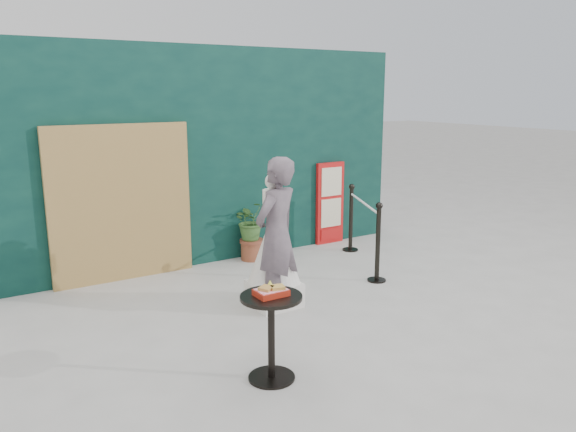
# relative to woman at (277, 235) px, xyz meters

# --- Properties ---
(ground) EXTENTS (60.00, 60.00, 0.00)m
(ground) POSITION_rel_woman_xyz_m (0.29, -0.98, -0.86)
(ground) COLOR #ADAAA5
(ground) RESTS_ON ground
(back_wall) EXTENTS (6.00, 0.30, 3.00)m
(back_wall) POSITION_rel_woman_xyz_m (0.29, 2.17, 0.64)
(back_wall) COLOR #092A27
(back_wall) RESTS_ON ground
(bamboo_fence) EXTENTS (1.80, 0.08, 2.00)m
(bamboo_fence) POSITION_rel_woman_xyz_m (-1.11, 1.96, 0.14)
(bamboo_fence) COLOR tan
(bamboo_fence) RESTS_ON ground
(woman) EXTENTS (0.74, 0.64, 1.72)m
(woman) POSITION_rel_woman_xyz_m (0.00, 0.00, 0.00)
(woman) COLOR slate
(woman) RESTS_ON ground
(menu_board) EXTENTS (0.50, 0.07, 1.30)m
(menu_board) POSITION_rel_woman_xyz_m (2.19, 1.98, -0.21)
(menu_board) COLOR red
(menu_board) RESTS_ON ground
(statue) EXTENTS (0.60, 0.60, 1.53)m
(statue) POSITION_rel_woman_xyz_m (0.05, 0.14, -0.24)
(statue) COLOR silver
(statue) RESTS_ON ground
(cafe_table) EXTENTS (0.52, 0.52, 0.75)m
(cafe_table) POSITION_rel_woman_xyz_m (-0.84, -1.29, -0.36)
(cafe_table) COLOR black
(cafe_table) RESTS_ON ground
(food_basket) EXTENTS (0.26, 0.19, 0.11)m
(food_basket) POSITION_rel_woman_xyz_m (-0.83, -1.29, -0.07)
(food_basket) COLOR #AD2412
(food_basket) RESTS_ON cafe_table
(planter) EXTENTS (0.51, 0.44, 0.87)m
(planter) POSITION_rel_woman_xyz_m (0.68, 1.83, -0.36)
(planter) COLOR brown
(planter) RESTS_ON ground
(stanchion_barrier) EXTENTS (0.84, 1.54, 1.03)m
(stanchion_barrier) POSITION_rel_woman_xyz_m (1.89, 0.80, -0.37)
(stanchion_barrier) COLOR black
(stanchion_barrier) RESTS_ON ground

